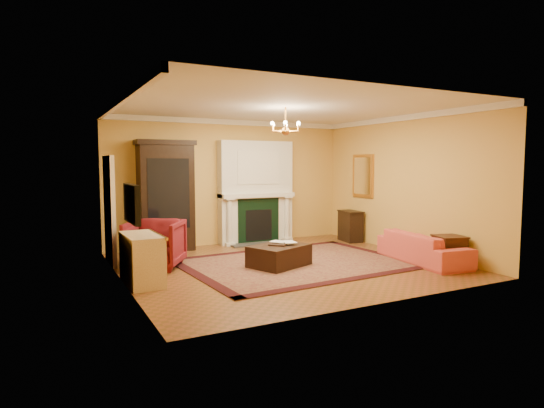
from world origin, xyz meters
TOP-DOWN VIEW (x-y plane):
  - floor at (0.00, 0.00)m, footprint 6.00×5.50m
  - ceiling at (0.00, 0.00)m, footprint 6.00×5.50m
  - wall_back at (0.00, 2.76)m, footprint 6.00×0.02m
  - wall_front at (0.00, -2.76)m, footprint 6.00×0.02m
  - wall_left at (-3.01, 0.00)m, footprint 0.02×5.50m
  - wall_right at (3.01, 0.00)m, footprint 0.02×5.50m
  - fireplace at (0.60, 2.57)m, footprint 1.90×0.70m
  - crown_molding at (0.00, 0.96)m, footprint 6.00×5.50m
  - doorway at (-2.95, 1.70)m, footprint 0.08×1.05m
  - tv_panel at (-2.95, -0.60)m, footprint 0.09×0.95m
  - gilt_mirror at (2.97, 1.40)m, footprint 0.06×0.76m
  - chandelier at (-0.00, 0.00)m, footprint 0.63×0.55m
  - oriental_rug at (0.28, 0.00)m, footprint 4.48×3.47m
  - china_cabinet at (-1.66, 2.49)m, footprint 1.18×0.54m
  - wingback_armchair at (-2.28, 0.90)m, footprint 1.29×1.27m
  - pedestal_table at (-2.11, 1.44)m, footprint 0.41×0.41m
  - commode at (-2.73, -0.14)m, footprint 0.54×1.10m
  - coral_sofa at (2.53, -1.05)m, footprint 0.87×2.10m
  - end_table at (2.72, -1.53)m, footprint 0.59×0.59m
  - console_table at (2.78, 1.63)m, footprint 0.48×0.72m
  - leather_ottoman at (-0.18, -0.09)m, footprint 1.27×1.11m
  - ottoman_tray at (-0.14, -0.02)m, footprint 0.52×0.51m
  - book_a at (-0.22, -0.03)m, footprint 0.20×0.14m
  - book_b at (-0.08, -0.07)m, footprint 0.23×0.06m
  - topiary_left at (-0.15, 2.53)m, footprint 0.17×0.17m
  - topiary_right at (1.13, 2.53)m, footprint 0.17×0.17m

SIDE VIEW (x-z plane):
  - floor at x=0.00m, z-range -0.02..0.00m
  - oriental_rug at x=0.28m, z-range 0.00..0.02m
  - leather_ottoman at x=-0.18m, z-range 0.02..0.41m
  - end_table at x=2.72m, z-range 0.00..0.56m
  - console_table at x=2.78m, z-range 0.00..0.74m
  - coral_sofa at x=2.53m, z-range 0.00..0.80m
  - commode at x=-2.73m, z-range 0.00..0.81m
  - pedestal_table at x=-2.11m, z-range 0.06..0.78m
  - ottoman_tray at x=-0.14m, z-range 0.41..0.44m
  - wingback_armchair at x=-2.28m, z-range 0.00..0.99m
  - book_a at x=-0.22m, z-range 0.44..0.73m
  - book_b at x=-0.08m, z-range 0.44..0.75m
  - doorway at x=-2.95m, z-range 0.00..2.10m
  - china_cabinet at x=-1.66m, z-range 0.00..2.35m
  - fireplace at x=0.60m, z-range -0.06..2.44m
  - tv_panel at x=-2.95m, z-range 1.06..1.64m
  - topiary_right at x=1.13m, z-range 1.25..1.72m
  - topiary_left at x=-0.15m, z-range 1.25..1.72m
  - wall_back at x=0.00m, z-range 0.00..3.00m
  - wall_front at x=0.00m, z-range 0.00..3.00m
  - wall_left at x=-3.01m, z-range 0.00..3.00m
  - wall_right at x=3.01m, z-range 0.00..3.00m
  - gilt_mirror at x=2.97m, z-range 1.12..2.17m
  - chandelier at x=0.00m, z-range 2.34..2.87m
  - crown_molding at x=0.00m, z-range 2.88..3.00m
  - ceiling at x=0.00m, z-range 3.00..3.02m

